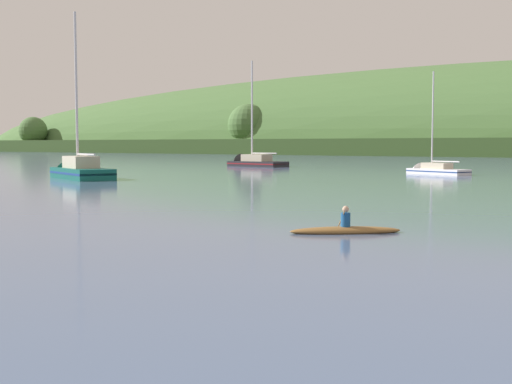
% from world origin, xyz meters
% --- Properties ---
extents(far_shoreline_hill, '(601.33, 109.06, 53.14)m').
position_xyz_m(far_shoreline_hill, '(-40.05, 202.97, 0.20)').
color(far_shoreline_hill, '#314A21').
rests_on(far_shoreline_hill, ground).
extents(sailboat_near_mooring, '(7.34, 4.54, 11.12)m').
position_xyz_m(sailboat_near_mooring, '(-0.32, 70.54, 0.16)').
color(sailboat_near_mooring, white).
rests_on(sailboat_near_mooring, ground).
extents(sailboat_midwater_white, '(9.32, 4.35, 15.49)m').
position_xyz_m(sailboat_midwater_white, '(-27.95, 79.30, 0.28)').
color(sailboat_midwater_white, '#232328').
rests_on(sailboat_midwater_white, ground).
extents(sailboat_far_left, '(9.71, 6.42, 15.67)m').
position_xyz_m(sailboat_far_left, '(-23.11, 45.49, 0.30)').
color(sailboat_far_left, '#0F564C').
rests_on(sailboat_far_left, ground).
extents(canoe_with_paddler, '(3.39, 3.00, 1.02)m').
position_xyz_m(canoe_with_paddler, '(11.78, 26.46, 0.10)').
color(canoe_with_paddler, brown).
rests_on(canoe_with_paddler, ground).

